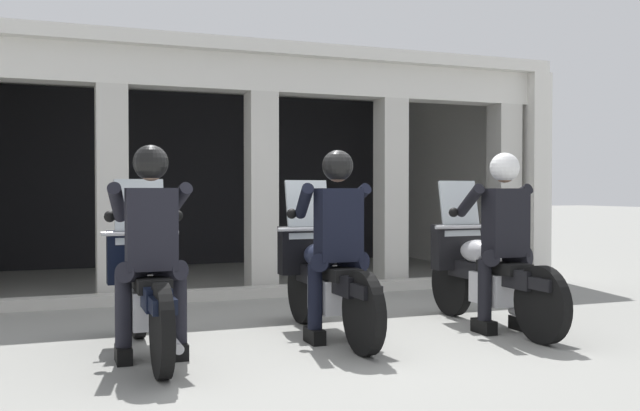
# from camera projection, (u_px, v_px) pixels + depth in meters

# --- Properties ---
(ground_plane) EXTENTS (80.00, 80.00, 0.00)m
(ground_plane) POSITION_uv_depth(u_px,v_px,m) (245.00, 292.00, 8.70)
(ground_plane) COLOR gray
(station_building) EXTENTS (8.27, 4.14, 3.06)m
(station_building) POSITION_uv_depth(u_px,v_px,m) (225.00, 147.00, 10.65)
(station_building) COLOR black
(station_building) RESTS_ON ground
(kerb_strip) EXTENTS (7.77, 0.24, 0.12)m
(kerb_strip) POSITION_uv_depth(u_px,v_px,m) (273.00, 291.00, 8.36)
(kerb_strip) COLOR #B7B5AD
(kerb_strip) RESTS_ON ground
(motorcycle_left) EXTENTS (0.62, 2.04, 1.35)m
(motorcycle_left) POSITION_uv_depth(u_px,v_px,m) (147.00, 288.00, 5.46)
(motorcycle_left) COLOR black
(motorcycle_left) RESTS_ON ground
(police_officer_left) EXTENTS (0.63, 0.61, 1.58)m
(police_officer_left) POSITION_uv_depth(u_px,v_px,m) (151.00, 233.00, 5.19)
(police_officer_left) COLOR black
(police_officer_left) RESTS_ON ground
(motorcycle_center) EXTENTS (0.62, 2.04, 1.35)m
(motorcycle_center) POSITION_uv_depth(u_px,v_px,m) (325.00, 277.00, 6.12)
(motorcycle_center) COLOR black
(motorcycle_center) RESTS_ON ground
(police_officer_center) EXTENTS (0.63, 0.61, 1.58)m
(police_officer_center) POSITION_uv_depth(u_px,v_px,m) (337.00, 228.00, 5.85)
(police_officer_center) COLOR black
(police_officer_center) RESTS_ON ground
(motorcycle_right) EXTENTS (0.62, 2.04, 1.35)m
(motorcycle_right) POSITION_uv_depth(u_px,v_px,m) (485.00, 272.00, 6.52)
(motorcycle_right) COLOR black
(motorcycle_right) RESTS_ON ground
(police_officer_right) EXTENTS (0.63, 0.61, 1.58)m
(police_officer_right) POSITION_uv_depth(u_px,v_px,m) (503.00, 226.00, 6.25)
(police_officer_right) COLOR black
(police_officer_right) RESTS_ON ground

